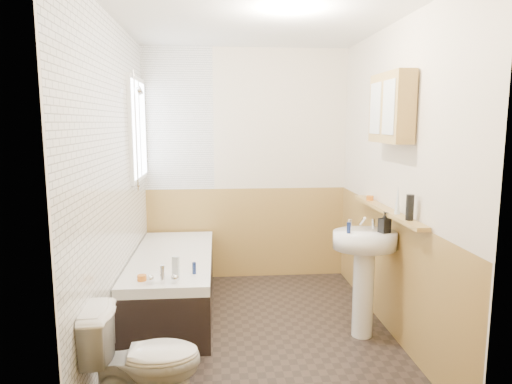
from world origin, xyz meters
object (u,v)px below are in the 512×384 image
sink (364,262)px  medicine_cabinet (391,108)px  bathtub (173,282)px  pine_shelf (386,210)px  toilet (144,361)px

sink → medicine_cabinet: 1.22m
bathtub → pine_shelf: (1.77, -0.52, 0.73)m
pine_shelf → medicine_cabinet: 0.82m
bathtub → medicine_cabinet: 2.40m
bathtub → toilet: size_ratio=2.53×
bathtub → medicine_cabinet: size_ratio=2.90×
toilet → pine_shelf: bearing=-63.4°
bathtub → sink: 1.72m
pine_shelf → sink: bearing=-153.1°
sink → medicine_cabinet: (0.17, 0.02, 1.21)m
bathtub → pine_shelf: 1.99m
pine_shelf → bathtub: bearing=163.7°
toilet → bathtub: bearing=-2.8°
sink → pine_shelf: (0.20, 0.10, 0.40)m
pine_shelf → toilet: bearing=-151.8°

